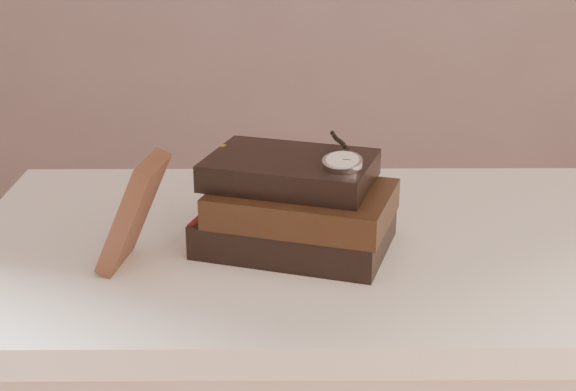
{
  "coord_description": "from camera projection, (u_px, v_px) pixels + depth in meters",
  "views": [
    {
      "loc": [
        -0.05,
        -0.7,
        1.21
      ],
      "look_at": [
        -0.04,
        0.32,
        0.82
      ],
      "focal_mm": 50.49,
      "sensor_mm": 36.0,
      "label": 1
    }
  ],
  "objects": [
    {
      "name": "book_stack",
      "position": [
        296.0,
        207.0,
        1.1
      ],
      "size": [
        0.29,
        0.24,
        0.13
      ],
      "color": "black",
      "rests_on": "table"
    },
    {
      "name": "eyeglasses",
      "position": [
        255.0,
        172.0,
        1.19
      ],
      "size": [
        0.14,
        0.15,
        0.05
      ],
      "color": "silver",
      "rests_on": "book_stack"
    },
    {
      "name": "journal",
      "position": [
        134.0,
        212.0,
        1.04
      ],
      "size": [
        0.1,
        0.11,
        0.15
      ],
      "primitive_type": "cube",
      "rotation": [
        0.0,
        0.42,
        -0.15
      ],
      "color": "#3E2218",
      "rests_on": "table"
    },
    {
      "name": "table",
      "position": [
        317.0,
        295.0,
        1.18
      ],
      "size": [
        1.0,
        0.6,
        0.75
      ],
      "color": "white",
      "rests_on": "ground"
    },
    {
      "name": "pocket_watch",
      "position": [
        342.0,
        161.0,
        1.04
      ],
      "size": [
        0.07,
        0.16,
        0.02
      ],
      "color": "silver",
      "rests_on": "book_stack"
    }
  ]
}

